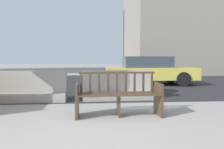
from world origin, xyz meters
name	(u,v)px	position (x,y,z in m)	size (l,w,h in m)	color
ground_plane	(88,140)	(0.00, 0.00, 0.00)	(200.00, 200.00, 0.00)	gray
street_asphalt	(92,82)	(0.00, 8.70, 0.00)	(120.00, 12.00, 0.01)	#28282B
street_bench	(118,96)	(0.58, 1.34, 0.40)	(1.70, 0.55, 0.88)	#473323
jersey_barrier_centre	(118,88)	(0.79, 3.28, 0.34)	(2.02, 0.73, 0.84)	#9E998E
jersey_barrier_left	(30,89)	(-1.66, 3.15, 0.34)	(2.01, 0.72, 0.84)	#9E998E
car_taxi_near	(149,70)	(2.74, 7.27, 0.68)	(4.25, 2.08, 1.33)	#DBC64C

